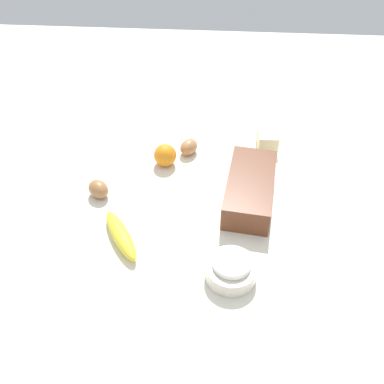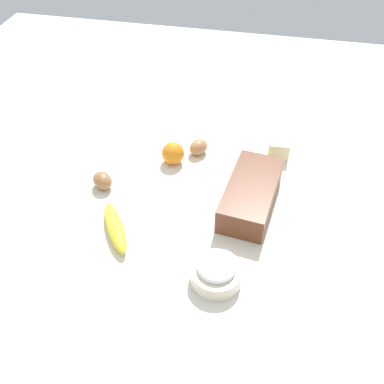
{
  "view_description": "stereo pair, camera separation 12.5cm",
  "coord_description": "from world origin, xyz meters",
  "px_view_note": "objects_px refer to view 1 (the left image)",
  "views": [
    {
      "loc": [
        0.91,
        0.06,
        0.9
      ],
      "look_at": [
        0.0,
        0.0,
        0.04
      ],
      "focal_mm": 40.93,
      "sensor_mm": 36.0,
      "label": 1
    },
    {
      "loc": [
        0.89,
        0.19,
        0.9
      ],
      "look_at": [
        0.0,
        0.0,
        0.04
      ],
      "focal_mm": 40.93,
      "sensor_mm": 36.0,
      "label": 2
    }
  ],
  "objects_px": {
    "flour_bowl": "(231,268)",
    "orange_fruit": "(165,155)",
    "loaf_pan": "(250,188)",
    "butter_block": "(267,139)",
    "egg_beside_bowl": "(189,147)",
    "banana": "(121,235)",
    "egg_near_butter": "(98,189)"
  },
  "relations": [
    {
      "from": "loaf_pan",
      "to": "orange_fruit",
      "type": "relative_size",
      "value": 4.16
    },
    {
      "from": "egg_near_butter",
      "to": "banana",
      "type": "bearing_deg",
      "value": 30.25
    },
    {
      "from": "orange_fruit",
      "to": "egg_beside_bowl",
      "type": "bearing_deg",
      "value": 130.78
    },
    {
      "from": "butter_block",
      "to": "egg_near_butter",
      "type": "xyz_separation_m",
      "value": [
        0.27,
        -0.51,
        -0.0
      ]
    },
    {
      "from": "butter_block",
      "to": "egg_beside_bowl",
      "type": "xyz_separation_m",
      "value": [
        0.05,
        -0.26,
        -0.0
      ]
    },
    {
      "from": "loaf_pan",
      "to": "butter_block",
      "type": "bearing_deg",
      "value": 172.97
    },
    {
      "from": "banana",
      "to": "orange_fruit",
      "type": "distance_m",
      "value": 0.34
    },
    {
      "from": "flour_bowl",
      "to": "egg_beside_bowl",
      "type": "distance_m",
      "value": 0.5
    },
    {
      "from": "flour_bowl",
      "to": "orange_fruit",
      "type": "distance_m",
      "value": 0.47
    },
    {
      "from": "egg_beside_bowl",
      "to": "egg_near_butter",
      "type": "bearing_deg",
      "value": -48.52
    },
    {
      "from": "banana",
      "to": "butter_block",
      "type": "distance_m",
      "value": 0.6
    },
    {
      "from": "loaf_pan",
      "to": "banana",
      "type": "xyz_separation_m",
      "value": [
        0.18,
        -0.34,
        -0.02
      ]
    },
    {
      "from": "flour_bowl",
      "to": "egg_near_butter",
      "type": "bearing_deg",
      "value": -124.12
    },
    {
      "from": "butter_block",
      "to": "egg_beside_bowl",
      "type": "bearing_deg",
      "value": -78.04
    },
    {
      "from": "loaf_pan",
      "to": "egg_near_butter",
      "type": "height_order",
      "value": "loaf_pan"
    },
    {
      "from": "orange_fruit",
      "to": "butter_block",
      "type": "relative_size",
      "value": 0.79
    },
    {
      "from": "banana",
      "to": "egg_beside_bowl",
      "type": "bearing_deg",
      "value": 158.62
    },
    {
      "from": "butter_block",
      "to": "egg_near_butter",
      "type": "height_order",
      "value": "butter_block"
    },
    {
      "from": "loaf_pan",
      "to": "butter_block",
      "type": "relative_size",
      "value": 3.27
    },
    {
      "from": "flour_bowl",
      "to": "banana",
      "type": "distance_m",
      "value": 0.31
    },
    {
      "from": "orange_fruit",
      "to": "egg_beside_bowl",
      "type": "distance_m",
      "value": 0.09
    },
    {
      "from": "egg_beside_bowl",
      "to": "butter_block",
      "type": "bearing_deg",
      "value": 101.96
    },
    {
      "from": "flour_bowl",
      "to": "butter_block",
      "type": "xyz_separation_m",
      "value": [
        -0.54,
        0.12,
        -0.0
      ]
    },
    {
      "from": "egg_beside_bowl",
      "to": "banana",
      "type": "bearing_deg",
      "value": -21.38
    },
    {
      "from": "egg_beside_bowl",
      "to": "orange_fruit",
      "type": "bearing_deg",
      "value": -49.22
    },
    {
      "from": "flour_bowl",
      "to": "banana",
      "type": "height_order",
      "value": "flour_bowl"
    },
    {
      "from": "orange_fruit",
      "to": "egg_near_butter",
      "type": "bearing_deg",
      "value": -48.25
    },
    {
      "from": "loaf_pan",
      "to": "orange_fruit",
      "type": "distance_m",
      "value": 0.3
    },
    {
      "from": "butter_block",
      "to": "egg_beside_bowl",
      "type": "height_order",
      "value": "butter_block"
    },
    {
      "from": "orange_fruit",
      "to": "banana",
      "type": "bearing_deg",
      "value": -13.96
    },
    {
      "from": "banana",
      "to": "egg_beside_bowl",
      "type": "height_order",
      "value": "egg_beside_bowl"
    },
    {
      "from": "loaf_pan",
      "to": "orange_fruit",
      "type": "bearing_deg",
      "value": -111.22
    }
  ]
}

